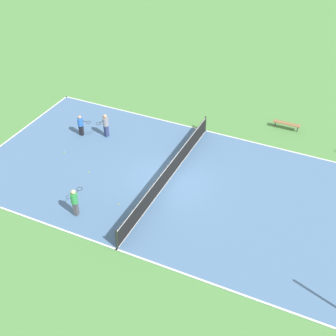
{
  "coord_description": "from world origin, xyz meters",
  "views": [
    {
      "loc": [
        18.64,
        8.71,
        16.39
      ],
      "look_at": [
        0.0,
        0.0,
        0.9
      ],
      "focal_mm": 50.0,
      "sensor_mm": 36.0,
      "label": 1
    }
  ],
  "objects_px": {
    "player_near_blue": "(81,124)",
    "tennis_ball_far_baseline": "(89,172)",
    "bench": "(287,124)",
    "tennis_ball_near_net": "(119,204)",
    "tennis_ball_left_sideline": "(64,152)",
    "player_far_green": "(75,201)",
    "tennis_net": "(168,173)",
    "player_baseline_gray": "(106,124)",
    "tennis_ball_midcourt": "(119,245)"
  },
  "relations": [
    {
      "from": "player_far_green",
      "to": "tennis_ball_midcourt",
      "type": "height_order",
      "value": "player_far_green"
    },
    {
      "from": "player_near_blue",
      "to": "tennis_ball_midcourt",
      "type": "height_order",
      "value": "player_near_blue"
    },
    {
      "from": "tennis_ball_near_net",
      "to": "tennis_ball_far_baseline",
      "type": "relative_size",
      "value": 1.0
    },
    {
      "from": "player_baseline_gray",
      "to": "tennis_ball_far_baseline",
      "type": "xyz_separation_m",
      "value": [
        3.76,
        1.06,
        -0.88
      ]
    },
    {
      "from": "tennis_ball_near_net",
      "to": "tennis_ball_left_sideline",
      "type": "bearing_deg",
      "value": -116.93
    },
    {
      "from": "bench",
      "to": "tennis_ball_left_sideline",
      "type": "relative_size",
      "value": 26.1
    },
    {
      "from": "tennis_net",
      "to": "player_near_blue",
      "type": "bearing_deg",
      "value": -105.42
    },
    {
      "from": "tennis_ball_midcourt",
      "to": "player_far_green",
      "type": "bearing_deg",
      "value": -107.68
    },
    {
      "from": "tennis_net",
      "to": "tennis_ball_near_net",
      "type": "relative_size",
      "value": 168.32
    },
    {
      "from": "player_far_green",
      "to": "tennis_ball_far_baseline",
      "type": "bearing_deg",
      "value": 16.78
    },
    {
      "from": "player_baseline_gray",
      "to": "player_far_green",
      "type": "height_order",
      "value": "player_far_green"
    },
    {
      "from": "player_baseline_gray",
      "to": "tennis_ball_far_baseline",
      "type": "relative_size",
      "value": 23.5
    },
    {
      "from": "player_baseline_gray",
      "to": "player_near_blue",
      "type": "height_order",
      "value": "player_baseline_gray"
    },
    {
      "from": "player_baseline_gray",
      "to": "player_near_blue",
      "type": "xyz_separation_m",
      "value": [
        0.54,
        -1.52,
        -0.11
      ]
    },
    {
      "from": "tennis_net",
      "to": "bench",
      "type": "distance_m",
      "value": 9.46
    },
    {
      "from": "tennis_net",
      "to": "player_near_blue",
      "type": "distance_m",
      "value": 7.27
    },
    {
      "from": "player_near_blue",
      "to": "tennis_ball_far_baseline",
      "type": "distance_m",
      "value": 4.19
    },
    {
      "from": "tennis_net",
      "to": "tennis_ball_midcourt",
      "type": "bearing_deg",
      "value": -0.25
    },
    {
      "from": "player_baseline_gray",
      "to": "tennis_ball_far_baseline",
      "type": "height_order",
      "value": "player_baseline_gray"
    },
    {
      "from": "player_baseline_gray",
      "to": "tennis_ball_near_net",
      "type": "height_order",
      "value": "player_baseline_gray"
    },
    {
      "from": "tennis_ball_near_net",
      "to": "player_baseline_gray",
      "type": "bearing_deg",
      "value": -143.63
    },
    {
      "from": "player_far_green",
      "to": "player_near_blue",
      "type": "bearing_deg",
      "value": 25.4
    },
    {
      "from": "player_far_green",
      "to": "tennis_net",
      "type": "bearing_deg",
      "value": -40.11
    },
    {
      "from": "player_baseline_gray",
      "to": "player_far_green",
      "type": "bearing_deg",
      "value": 33.63
    },
    {
      "from": "player_near_blue",
      "to": "tennis_ball_far_baseline",
      "type": "height_order",
      "value": "player_near_blue"
    },
    {
      "from": "player_far_green",
      "to": "tennis_ball_left_sideline",
      "type": "height_order",
      "value": "player_far_green"
    },
    {
      "from": "tennis_ball_far_baseline",
      "to": "tennis_ball_midcourt",
      "type": "bearing_deg",
      "value": 46.28
    },
    {
      "from": "tennis_ball_far_baseline",
      "to": "tennis_ball_left_sideline",
      "type": "distance_m",
      "value": 2.67
    },
    {
      "from": "player_baseline_gray",
      "to": "tennis_ball_left_sideline",
      "type": "xyz_separation_m",
      "value": [
        2.7,
        -1.39,
        -0.88
      ]
    },
    {
      "from": "tennis_net",
      "to": "tennis_ball_left_sideline",
      "type": "xyz_separation_m",
      "value": [
        0.23,
        -6.88,
        -0.53
      ]
    },
    {
      "from": "tennis_ball_near_net",
      "to": "tennis_ball_far_baseline",
      "type": "bearing_deg",
      "value": -119.78
    },
    {
      "from": "bench",
      "to": "player_far_green",
      "type": "xyz_separation_m",
      "value": [
        12.73,
        -7.77,
        0.56
      ]
    },
    {
      "from": "player_near_blue",
      "to": "player_far_green",
      "type": "bearing_deg",
      "value": -61.78
    },
    {
      "from": "bench",
      "to": "tennis_ball_left_sideline",
      "type": "bearing_deg",
      "value": -143.95
    },
    {
      "from": "player_baseline_gray",
      "to": "tennis_ball_near_net",
      "type": "xyz_separation_m",
      "value": [
        5.44,
        4.01,
        -0.88
      ]
    },
    {
      "from": "tennis_ball_near_net",
      "to": "tennis_ball_left_sideline",
      "type": "height_order",
      "value": "same"
    },
    {
      "from": "tennis_net",
      "to": "tennis_ball_midcourt",
      "type": "xyz_separation_m",
      "value": [
        5.5,
        -0.02,
        -0.53
      ]
    },
    {
      "from": "tennis_net",
      "to": "tennis_ball_near_net",
      "type": "xyz_separation_m",
      "value": [
        2.97,
        -1.48,
        -0.53
      ]
    },
    {
      "from": "bench",
      "to": "tennis_ball_far_baseline",
      "type": "relative_size",
      "value": 26.1
    },
    {
      "from": "tennis_ball_far_baseline",
      "to": "bench",
      "type": "bearing_deg",
      "value": 136.1
    },
    {
      "from": "bench",
      "to": "player_far_green",
      "type": "relative_size",
      "value": 1.09
    },
    {
      "from": "tennis_ball_left_sideline",
      "to": "tennis_ball_far_baseline",
      "type": "bearing_deg",
      "value": 66.68
    },
    {
      "from": "bench",
      "to": "player_baseline_gray",
      "type": "distance_m",
      "value": 11.71
    },
    {
      "from": "tennis_ball_left_sideline",
      "to": "player_far_green",
      "type": "bearing_deg",
      "value": 41.57
    },
    {
      "from": "player_near_blue",
      "to": "tennis_ball_far_baseline",
      "type": "xyz_separation_m",
      "value": [
        3.22,
        2.58,
        -0.76
      ]
    },
    {
      "from": "tennis_net",
      "to": "bench",
      "type": "height_order",
      "value": "tennis_net"
    },
    {
      "from": "bench",
      "to": "player_near_blue",
      "type": "relative_size",
      "value": 1.25
    },
    {
      "from": "tennis_ball_near_net",
      "to": "tennis_ball_left_sideline",
      "type": "xyz_separation_m",
      "value": [
        -2.74,
        -5.4,
        0.0
      ]
    },
    {
      "from": "player_near_blue",
      "to": "tennis_ball_far_baseline",
      "type": "bearing_deg",
      "value": -54.44
    },
    {
      "from": "player_far_green",
      "to": "tennis_ball_near_net",
      "type": "xyz_separation_m",
      "value": [
        -1.56,
        1.59,
        -0.9
      ]
    }
  ]
}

